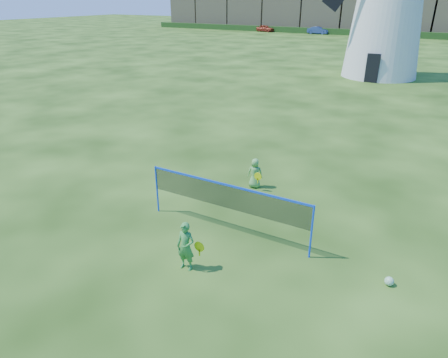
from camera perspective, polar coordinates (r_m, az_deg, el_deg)
ground at (r=11.85m, az=-2.06°, el=-7.28°), size 220.00×220.00×0.00m
badminton_net at (r=11.20m, az=0.38°, el=-2.60°), size 5.05×0.05×1.55m
player_girl at (r=10.02m, az=-5.46°, el=-9.57°), size 0.67×0.37×1.30m
player_boy at (r=14.21m, az=4.44°, el=0.83°), size 0.67×0.50×1.08m
play_ball at (r=10.54m, az=22.51°, el=-13.33°), size 0.22×0.22×0.22m
terraced_houses at (r=85.23m, az=11.63°, el=22.74°), size 59.18×8.40×8.40m
hedge at (r=79.58m, az=10.28°, el=20.19°), size 62.00×0.80×1.00m
car_left at (r=81.44m, az=5.94°, el=20.60°), size 3.79×2.09×1.22m
car_right at (r=77.98m, az=13.29°, el=19.95°), size 3.86×1.62×1.24m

